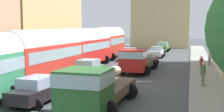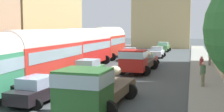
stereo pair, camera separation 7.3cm
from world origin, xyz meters
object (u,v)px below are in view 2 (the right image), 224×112
Objects in this scene: car_4 at (88,70)px; car_5 at (130,54)px; cargo_truck_1 at (137,60)px; car_1 at (157,52)px; parked_bus_1 at (46,53)px; cargo_truck_0 at (94,87)px; pedestrian_1 at (203,73)px; pedestrian_2 at (201,65)px; parked_bus_2 at (86,46)px; pedestrian_0 at (210,57)px; car_0 at (147,59)px; car_2 at (163,47)px; parked_bus_3 at (109,41)px; car_3 at (36,90)px.

car_4 is 14.34m from car_5.
cargo_truck_1 is 1.82× the size of car_1.
car_4 is at bearing -126.17° from cargo_truck_1.
parked_bus_1 is 8.87m from cargo_truck_0.
cargo_truck_0 reaches higher than pedestrian_1.
cargo_truck_1 reaches higher than pedestrian_2.
parked_bus_2 is 13.23m from pedestrian_0.
car_5 is at bearing 66.30° from parked_bus_2.
car_2 is at bearing 90.13° from car_0.
parked_bus_3 is at bearing 116.72° from cargo_truck_1.
parked_bus_3 is 1.30× the size of cargo_truck_0.
car_5 is 10.02m from pedestrian_0.
car_3 is at bearing -91.90° from car_5.
pedestrian_1 is at bearing -35.26° from parked_bus_2.
car_3 is (-3.56, 0.59, -0.47)m from cargo_truck_0.
parked_bus_2 is 2.34× the size of car_5.
parked_bus_1 is 11.60m from pedestrian_1.
parked_bus_1 is at bearing -175.72° from pedestrian_1.
pedestrian_2 is (-1.06, -7.07, 0.00)m from pedestrian_0.
car_4 is 8.86m from pedestrian_1.
car_0 is (6.01, 2.80, -1.53)m from parked_bus_2.
car_1 is at bearing 79.79° from car_4.
car_0 is at bearing -171.12° from pedestrian_0.
parked_bus_3 reaches higher than car_4.
car_0 is 8.19m from pedestrian_2.
pedestrian_2 is (5.53, -6.04, 0.28)m from car_0.
car_2 is 1.04× the size of car_5.
pedestrian_1 is at bearing -79.63° from car_2.
pedestrian_1 is (11.51, 0.86, -1.20)m from parked_bus_1.
car_0 is 19.35m from car_2.
parked_bus_3 reaches higher than car_5.
parked_bus_2 is 1.35× the size of cargo_truck_1.
car_3 is at bearing -97.85° from car_1.
cargo_truck_0 is 3.97× the size of pedestrian_0.
car_3 is 14.76m from pedestrian_2.
cargo_truck_0 is 1.78× the size of car_1.
parked_bus_1 is at bearing -134.49° from pedestrian_0.
parked_bus_3 reaches higher than parked_bus_1.
parked_bus_2 is 6.60m from cargo_truck_1.
cargo_truck_1 reaches higher than pedestrian_0.
cargo_truck_1 is 1.66× the size of car_2.
parked_bus_3 reaches higher than pedestrian_2.
parked_bus_3 is 6.86m from car_1.
parked_bus_3 reaches higher than car_3.
car_0 is 5.27m from car_5.
cargo_truck_0 is 18.25m from car_0.
pedestrian_1 is 1.04× the size of pedestrian_2.
parked_bus_1 reaches higher than cargo_truck_1.
cargo_truck_1 reaches higher than car_0.
car_4 reaches higher than car_5.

